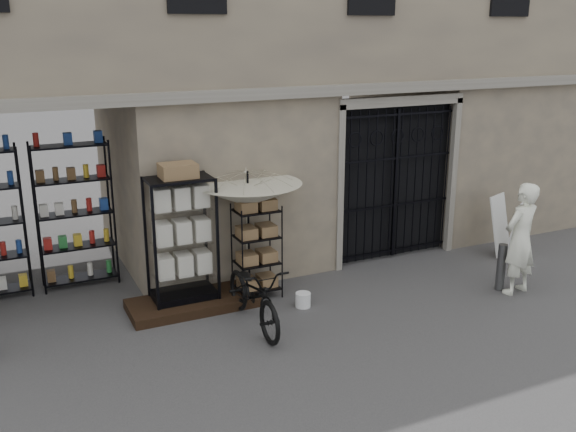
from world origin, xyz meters
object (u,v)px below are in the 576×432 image
wire_rack (257,252)px  bicycle (254,325)px  market_umbrella (248,189)px  easel_sign (509,227)px  steel_bollard (501,267)px  shopkeeper (514,292)px  display_cabinet (182,245)px  white_bucket (303,300)px

wire_rack → bicycle: (-0.47, -1.00, -0.76)m
market_umbrella → easel_sign: size_ratio=2.14×
steel_bollard → shopkeeper: bearing=-50.6°
easel_sign → steel_bollard: bearing=-158.9°
shopkeeper → steel_bollard: bearing=-61.4°
market_umbrella → bicycle: (-0.40, -1.19, -1.79)m
display_cabinet → white_bucket: size_ratio=8.73×
shopkeeper → display_cabinet: bearing=-30.3°
display_cabinet → shopkeeper: 5.57m
wire_rack → easel_sign: wire_rack is taller
bicycle → easel_sign: 5.62m
display_cabinet → wire_rack: (1.21, -0.11, -0.26)m
white_bucket → shopkeeper: bearing=-16.0°
steel_bollard → shopkeeper: steel_bollard is taller
white_bucket → steel_bollard: 3.42m
wire_rack → easel_sign: (5.08, -0.33, -0.16)m
wire_rack → market_umbrella: 1.04m
white_bucket → easel_sign: 4.63m
bicycle → shopkeeper: 4.48m
market_umbrella → white_bucket: bearing=-58.6°
steel_bollard → shopkeeper: (0.16, -0.19, -0.40)m
easel_sign → bicycle: bearing=165.2°
display_cabinet → bicycle: display_cabinet is taller
white_bucket → market_umbrella: bearing=121.4°
bicycle → shopkeeper: (4.42, -0.71, 0.00)m
white_bucket → bicycle: (-0.95, -0.29, -0.12)m
wire_rack → market_umbrella: bearing=116.6°
market_umbrella → bicycle: bearing=-108.8°
bicycle → steel_bollard: bearing=-6.4°
display_cabinet → shopkeeper: bearing=-8.8°
wire_rack → easel_sign: bearing=4.2°
wire_rack → steel_bollard: bearing=-13.9°
white_bucket → shopkeeper: (3.47, -1.00, -0.12)m
white_bucket → easel_sign: size_ratio=0.21×
white_bucket → shopkeeper: 3.61m
display_cabinet → market_umbrella: bearing=14.5°
easel_sign → white_bucket: bearing=163.1°
display_cabinet → steel_bollard: bearing=-7.4°
bicycle → easel_sign: easel_sign is taller
display_cabinet → white_bucket: bearing=-15.3°
steel_bollard → wire_rack: bearing=158.2°
display_cabinet → bicycle: 1.68m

